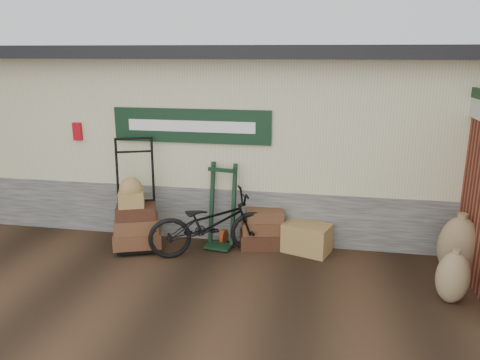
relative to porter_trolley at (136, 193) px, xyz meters
name	(u,v)px	position (x,y,z in m)	size (l,w,h in m)	color
ground	(196,264)	(1.13, -0.52, -0.91)	(80.00, 80.00, 0.00)	black
station_building	(231,130)	(1.12, 2.22, 0.71)	(14.40, 4.10, 3.20)	#4C4C47
porter_trolley	(136,193)	(0.00, 0.00, 0.00)	(0.91, 0.68, 1.81)	black
green_barrow	(222,206)	(1.36, 0.24, -0.22)	(0.50, 0.42, 1.38)	black
suitcase_stack	(263,228)	(2.03, 0.33, -0.58)	(0.73, 0.46, 0.65)	#331910
wicker_hamper	(307,238)	(2.75, 0.26, -0.67)	(0.72, 0.47, 0.47)	olive
bicycle	(211,220)	(1.26, -0.11, -0.34)	(1.95, 0.68, 1.13)	black
burlap_sack_left	(458,247)	(4.88, -0.23, -0.46)	(0.56, 0.47, 0.90)	#826446
burlap_sack_right	(453,277)	(4.64, -0.99, -0.56)	(0.43, 0.36, 0.69)	#826446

